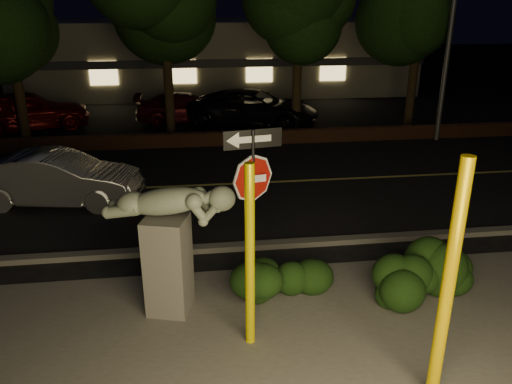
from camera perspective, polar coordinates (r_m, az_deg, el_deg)
ground at (r=17.45m, az=-1.66°, el=4.32°), size 90.00×90.00×0.00m
patio at (r=7.69m, az=7.40°, el=-19.42°), size 14.00×6.00×0.02m
road at (r=14.61m, az=-0.44°, el=1.02°), size 80.00×8.00×0.01m
lane_marking at (r=14.61m, az=-0.44°, el=1.07°), size 80.00×0.12×0.00m
curb at (r=10.86m, az=2.25°, el=-6.00°), size 80.00×0.25×0.12m
brick_wall at (r=18.63m, az=-2.09°, el=6.19°), size 40.00×0.35×0.50m
parking_lot at (r=24.22m, az=-3.41°, el=9.01°), size 40.00×12.00×0.01m
building at (r=31.81m, az=-4.61°, el=15.45°), size 22.00×10.20×4.00m
yellow_pole_left at (r=7.34m, az=-0.71°, el=-7.62°), size 0.15×0.15×2.93m
yellow_pole_right at (r=6.66m, az=21.08°, el=-10.16°), size 0.17×0.17×3.37m
signpost at (r=8.54m, az=-0.34°, el=1.50°), size 1.01×0.21×3.00m
sculpture at (r=8.25m, az=-9.95°, el=-4.85°), size 2.16×1.10×2.31m
hedge_center at (r=8.90m, az=3.11°, el=-9.58°), size 1.93×1.31×0.92m
hedge_right at (r=9.00m, az=15.13°, el=-9.63°), size 1.75×1.40×1.01m
hedge_far_right at (r=9.67m, az=19.61°, el=-7.76°), size 1.77×1.47×1.06m
silver_sedan at (r=13.89m, az=-21.68°, el=1.40°), size 4.35×2.10×1.38m
parked_car_red at (r=22.67m, az=-24.74°, el=8.45°), size 5.21×3.35×1.65m
parked_car_darkred at (r=22.36m, az=-7.93°, el=9.51°), size 4.45×1.90×1.28m
parked_car_dark at (r=21.51m, az=-0.26°, el=9.58°), size 5.98×4.18×1.52m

